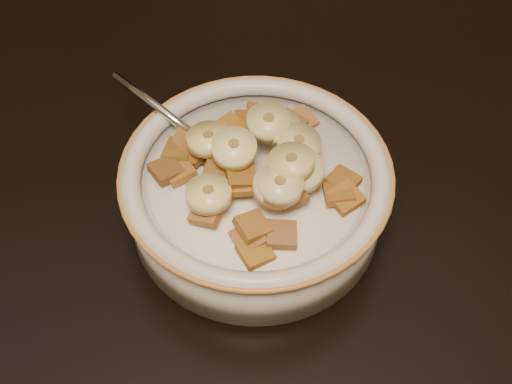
{
  "coord_description": "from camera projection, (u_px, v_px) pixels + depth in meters",
  "views": [
    {
      "loc": [
        0.18,
        -0.37,
        1.19
      ],
      "look_at": [
        0.21,
        -0.06,
        0.78
      ],
      "focal_mm": 50.0,
      "sensor_mm": 36.0,
      "label": 1
    }
  ],
  "objects": [
    {
      "name": "cereal_square_19",
      "position": [
        253.0,
        226.0,
        0.47
      ],
      "size": [
        0.03,
        0.03,
        0.01
      ],
      "primitive_type": "cube",
      "rotation": [
        0.23,
        -0.09,
        2.02
      ],
      "color": "olive",
      "rests_on": "milk"
    },
    {
      "name": "banana_slice_8",
      "position": [
        280.0,
        185.0,
        0.47
      ],
      "size": [
        0.04,
        0.04,
        0.01
      ],
      "primitive_type": "cylinder",
      "rotation": [
        0.06,
        -0.0,
        1.86
      ],
      "color": "beige",
      "rests_on": "milk"
    },
    {
      "name": "cereal_square_26",
      "position": [
        301.0,
        181.0,
        0.49
      ],
      "size": [
        0.03,
        0.03,
        0.01
      ],
      "primitive_type": "cube",
      "rotation": [
        0.25,
        0.15,
        2.01
      ],
      "color": "brown",
      "rests_on": "milk"
    },
    {
      "name": "cereal_square_22",
      "position": [
        179.0,
        171.0,
        0.5
      ],
      "size": [
        0.03,
        0.03,
        0.01
      ],
      "primitive_type": "cube",
      "rotation": [
        -0.14,
        -0.15,
        0.4
      ],
      "color": "brown",
      "rests_on": "milk"
    },
    {
      "name": "cereal_square_20",
      "position": [
        281.0,
        120.0,
        0.53
      ],
      "size": [
        0.03,
        0.03,
        0.01
      ],
      "primitive_type": "cube",
      "rotation": [
        0.01,
        -0.15,
        2.78
      ],
      "color": "brown",
      "rests_on": "milk"
    },
    {
      "name": "cereal_square_9",
      "position": [
        306.0,
        151.0,
        0.5
      ],
      "size": [
        0.02,
        0.02,
        0.01
      ],
      "primitive_type": "cube",
      "rotation": [
        -0.04,
        -0.03,
        1.32
      ],
      "color": "brown",
      "rests_on": "milk"
    },
    {
      "name": "cereal_square_8",
      "position": [
        260.0,
        115.0,
        0.54
      ],
      "size": [
        0.02,
        0.02,
        0.01
      ],
      "primitive_type": "cube",
      "rotation": [
        -0.11,
        -0.11,
        3.05
      ],
      "color": "brown",
      "rests_on": "milk"
    },
    {
      "name": "cereal_square_10",
      "position": [
        268.0,
        124.0,
        0.53
      ],
      "size": [
        0.02,
        0.02,
        0.01
      ],
      "primitive_type": "cube",
      "rotation": [
        -0.2,
        -0.09,
        3.03
      ],
      "color": "olive",
      "rests_on": "milk"
    },
    {
      "name": "cereal_square_1",
      "position": [
        248.0,
        120.0,
        0.53
      ],
      "size": [
        0.02,
        0.02,
        0.01
      ],
      "primitive_type": "cube",
      "rotation": [
        0.2,
        -0.0,
        3.11
      ],
      "color": "brown",
      "rests_on": "milk"
    },
    {
      "name": "cereal_square_0",
      "position": [
        207.0,
        211.0,
        0.48
      ],
      "size": [
        0.03,
        0.03,
        0.01
      ],
      "primitive_type": "cube",
      "rotation": [
        -0.25,
        -0.12,
        1.13
      ],
      "color": "brown",
      "rests_on": "milk"
    },
    {
      "name": "spoon",
      "position": [
        223.0,
        156.0,
        0.51
      ],
      "size": [
        0.06,
        0.05,
        0.01
      ],
      "primitive_type": "ellipsoid",
      "rotation": [
        0.0,
        0.0,
        3.97
      ],
      "color": "silver",
      "rests_on": "cereal_bowl"
    },
    {
      "name": "cereal_square_15",
      "position": [
        219.0,
        171.0,
        0.49
      ],
      "size": [
        0.03,
        0.03,
        0.01
      ],
      "primitive_type": "cube",
      "rotation": [
        0.01,
        0.08,
        2.8
      ],
      "color": "brown",
      "rests_on": "milk"
    },
    {
      "name": "banana_slice_1",
      "position": [
        299.0,
        144.0,
        0.49
      ],
      "size": [
        0.04,
        0.04,
        0.02
      ],
      "primitive_type": "cylinder",
      "rotation": [
        0.13,
        0.11,
        0.5
      ],
      "color": "#D0C48A",
      "rests_on": "milk"
    },
    {
      "name": "banana_slice_9",
      "position": [
        209.0,
        139.0,
        0.5
      ],
      "size": [
        0.04,
        0.04,
        0.02
      ],
      "primitive_type": "cylinder",
      "rotation": [
        0.08,
        0.13,
        2.65
      ],
      "color": "#E7DC82",
      "rests_on": "milk"
    },
    {
      "name": "cereal_bowl",
      "position": [
        256.0,
        198.0,
        0.52
      ],
      "size": [
        0.19,
        0.19,
        0.04
      ],
      "primitive_type": "cylinder",
      "color": "silver",
      "rests_on": "table"
    },
    {
      "name": "cereal_square_4",
      "position": [
        290.0,
        124.0,
        0.53
      ],
      "size": [
        0.03,
        0.03,
        0.01
      ],
      "primitive_type": "cube",
      "rotation": [
        0.08,
        -0.09,
        2.4
      ],
      "color": "brown",
      "rests_on": "milk"
    },
    {
      "name": "chair",
      "position": [
        23.0,
        8.0,
        1.09
      ],
      "size": [
        0.49,
        0.49,
        1.0
      ],
      "primitive_type": "cube",
      "rotation": [
        0.0,
        0.0,
        -0.11
      ],
      "color": "black",
      "rests_on": "floor"
    },
    {
      "name": "banana_slice_4",
      "position": [
        278.0,
        126.0,
        0.5
      ],
      "size": [
        0.03,
        0.03,
        0.01
      ],
      "primitive_type": "cylinder",
      "rotation": [
        0.09,
        0.0,
        1.65
      ],
      "color": "tan",
      "rests_on": "milk"
    },
    {
      "name": "cereal_square_12",
      "position": [
        241.0,
        182.0,
        0.48
      ],
      "size": [
        0.02,
        0.02,
        0.01
      ],
      "primitive_type": "cube",
      "rotation": [
        0.08,
        0.04,
        0.01
      ],
      "color": "#986528",
      "rests_on": "milk"
    },
    {
      "name": "cereal_square_24",
      "position": [
        343.0,
        181.0,
        0.5
      ],
      "size": [
        0.03,
        0.03,
        0.01
      ],
      "primitive_type": "cube",
      "rotation": [
        0.1,
        -0.02,
        2.4
      ],
      "color": "brown",
      "rests_on": "milk"
    },
    {
      "name": "cereal_square_2",
      "position": [
        248.0,
        238.0,
        0.47
      ],
      "size": [
        0.03,
        0.03,
        0.01
      ],
      "primitive_type": "cube",
      "rotation": [
        -0.24,
        -0.07,
        1.98
      ],
      "color": "#965625",
      "rests_on": "milk"
    },
    {
      "name": "cereal_square_11",
      "position": [
        178.0,
        152.0,
        0.51
      ],
      "size": [
        0.02,
        0.02,
        0.01
      ],
      "primitive_type": "cube",
      "rotation": [
        0.22,
        0.07,
        2.91
      ],
      "color": "brown",
      "rests_on": "milk"
    },
    {
      "name": "banana_slice_7",
      "position": [
        234.0,
        148.0,
        0.48
      ],
      "size": [
        0.03,
        0.04,
        0.01
      ],
      "primitive_type": "cylinder",
      "rotation": [
        0.02,
        -0.09,
        1.44
      ],
      "color": "#FFEB96",
      "rests_on": "milk"
    },
    {
      "name": "banana_slice_0",
      "position": [
        302.0,
        171.0,
        0.48
      ],
      "size": [
        0.04,
        0.04,
        0.02
      ],
      "primitive_type": "cylinder",
      "rotation": [
        -0.11,
        -0.13,
        1.75
      ],
      "color": "beige",
      "rests_on": "milk"
    },
    {
      "name": "cereal_square_28",
      "position": [
        186.0,
        143.0,
        0.52
      ],
      "size": [
        0.03,
        0.03,
        0.01
      ],
      "primitive_type": "cube",
      "rotation": [
        -0.13,
        -0.15,
        1.18
      ],
      "color": "#986425",
      "rests_on": "milk"
    },
    {
      "name": "cereal_square_6",
      "position": [
        289.0,
        195.0,
        0.48
      ],
      "size": [
        0.03,
        0.03,
        0.01
      ],
      "primitive_type": "cube",
      "rotation": [
        -0.09,
        0.01,
        0.37
      ],
      "color": "brown",
      "rests_on": "milk"
    },
    {
      "name": "cereal_square_7",
      "position": [
        296.0,
        149.0,
        0.51
      ],
      "size": [
        0.03,
        0.03,
        0.01
      ],
      "primitive_type": "cube",
      "rotation": [
        0.01,
        0.16,
        0.68
      ],
      "color": "brown",
      "rests_on": "milk"
    },
    {
      "name": "cereal_square_13",
      "position": [
        281.0,
        234.0,
        0.47
      ],
      "size": [
        0.02,
        0.02,
        0.01
      ],
      "primitive_type": "cube",
      "rotation": [
        0.08,
        -0.02,
        1.46
      ],
      "color": "brown",
      "rests_on": "milk"
    },
    {
      "name": "banana_slice_2",
      "position": [
        268.0,
        122.0,
        0.5
      ],
      "size": [
        0.04,
        0.04,
        0.01
      ],
      "primitive_type": "cylinder",
      "rotation": [
        -0.07,
        -0.03,
        2.81
      ],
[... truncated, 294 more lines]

